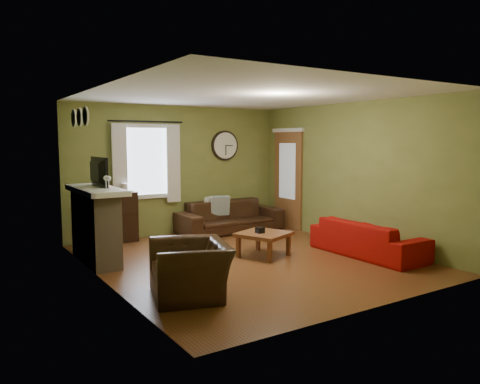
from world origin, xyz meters
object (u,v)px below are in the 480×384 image
armchair (190,269)px  bookshelf (115,218)px  sofa_red (368,238)px  sofa_brown (230,216)px  coffee_table (264,244)px

armchair → bookshelf: bearing=-166.8°
bookshelf → sofa_red: bearing=-45.2°
bookshelf → armchair: bookshelf is taller
bookshelf → sofa_brown: bearing=-6.4°
sofa_brown → armchair: size_ratio=2.16×
bookshelf → sofa_red: 4.57m
sofa_red → coffee_table: bearing=59.5°
bookshelf → sofa_red: size_ratio=0.47×
armchair → coffee_table: (1.92, 1.14, -0.13)m
sofa_red → coffee_table: (-1.49, 0.88, -0.09)m
sofa_brown → sofa_red: sofa_brown is taller
armchair → sofa_red: bearing=110.7°
sofa_brown → armchair: armchair is taller
armchair → coffee_table: size_ratio=1.37×
sofa_red → sofa_brown: bearing=16.1°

